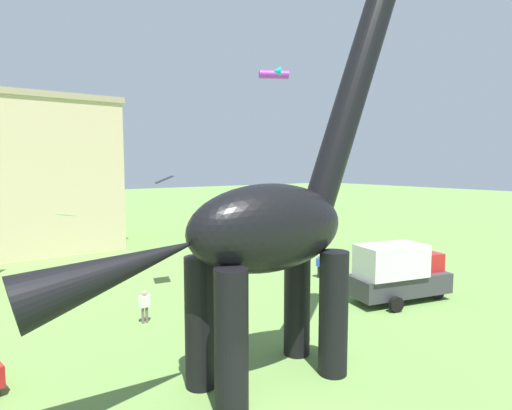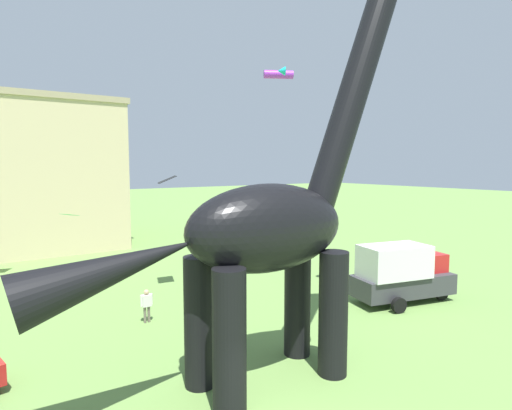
{
  "view_description": "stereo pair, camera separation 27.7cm",
  "coord_description": "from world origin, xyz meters",
  "px_view_note": "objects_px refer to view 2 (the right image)",
  "views": [
    {
      "loc": [
        -6.7,
        -7.52,
        7.47
      ],
      "look_at": [
        2.23,
        5.1,
        5.98
      ],
      "focal_mm": 29.7,
      "sensor_mm": 36.0,
      "label": 1
    },
    {
      "loc": [
        -6.47,
        -7.68,
        7.47
      ],
      "look_at": [
        2.23,
        5.1,
        5.98
      ],
      "focal_mm": 29.7,
      "sensor_mm": 36.0,
      "label": 2
    }
  ],
  "objects_px": {
    "dinosaur_sculpture": "(267,228)",
    "person_photographer": "(147,303)",
    "parked_box_truck": "(402,272)",
    "kite_near_high": "(70,215)",
    "kite_mid_left": "(167,180)",
    "person_far_spectator": "(323,264)",
    "kite_drifting": "(279,74)"
  },
  "relations": [
    {
      "from": "dinosaur_sculpture",
      "to": "kite_near_high",
      "type": "distance_m",
      "value": 15.51
    },
    {
      "from": "dinosaur_sculpture",
      "to": "kite_near_high",
      "type": "bearing_deg",
      "value": 127.49
    },
    {
      "from": "person_photographer",
      "to": "kite_drifting",
      "type": "xyz_separation_m",
      "value": [
        16.71,
        11.68,
        14.54
      ]
    },
    {
      "from": "person_photographer",
      "to": "kite_drifting",
      "type": "relative_size",
      "value": 0.59
    },
    {
      "from": "parked_box_truck",
      "to": "kite_mid_left",
      "type": "distance_m",
      "value": 14.01
    },
    {
      "from": "parked_box_truck",
      "to": "kite_near_high",
      "type": "height_order",
      "value": "kite_near_high"
    },
    {
      "from": "dinosaur_sculpture",
      "to": "person_photographer",
      "type": "height_order",
      "value": "dinosaur_sculpture"
    },
    {
      "from": "kite_drifting",
      "to": "kite_near_high",
      "type": "bearing_deg",
      "value": -167.43
    },
    {
      "from": "person_photographer",
      "to": "kite_near_high",
      "type": "xyz_separation_m",
      "value": [
        -1.85,
        7.54,
        3.56
      ]
    },
    {
      "from": "parked_box_truck",
      "to": "kite_mid_left",
      "type": "height_order",
      "value": "kite_mid_left"
    },
    {
      "from": "dinosaur_sculpture",
      "to": "person_photographer",
      "type": "bearing_deg",
      "value": 126.33
    },
    {
      "from": "parked_box_truck",
      "to": "person_photographer",
      "type": "distance_m",
      "value": 13.45
    },
    {
      "from": "kite_drifting",
      "to": "kite_mid_left",
      "type": "bearing_deg",
      "value": -150.65
    },
    {
      "from": "dinosaur_sculpture",
      "to": "kite_near_high",
      "type": "xyz_separation_m",
      "value": [
        -3.38,
        15.11,
        -0.82
      ]
    },
    {
      "from": "person_far_spectator",
      "to": "kite_near_high",
      "type": "height_order",
      "value": "kite_near_high"
    },
    {
      "from": "parked_box_truck",
      "to": "person_far_spectator",
      "type": "bearing_deg",
      "value": 104.67
    },
    {
      "from": "person_far_spectator",
      "to": "kite_mid_left",
      "type": "bearing_deg",
      "value": -164.57
    },
    {
      "from": "dinosaur_sculpture",
      "to": "person_photographer",
      "type": "distance_m",
      "value": 8.88
    },
    {
      "from": "person_far_spectator",
      "to": "kite_drifting",
      "type": "xyz_separation_m",
      "value": [
        4.33,
        10.54,
        14.56
      ]
    },
    {
      "from": "parked_box_truck",
      "to": "kite_near_high",
      "type": "bearing_deg",
      "value": 152.52
    },
    {
      "from": "kite_near_high",
      "to": "kite_mid_left",
      "type": "bearing_deg",
      "value": -39.26
    },
    {
      "from": "dinosaur_sculpture",
      "to": "parked_box_truck",
      "type": "distance_m",
      "value": 11.9
    },
    {
      "from": "person_far_spectator",
      "to": "kite_drifting",
      "type": "bearing_deg",
      "value": 98.58
    },
    {
      "from": "person_far_spectator",
      "to": "kite_drifting",
      "type": "height_order",
      "value": "kite_drifting"
    },
    {
      "from": "person_far_spectator",
      "to": "kite_near_high",
      "type": "relative_size",
      "value": 1.37
    },
    {
      "from": "parked_box_truck",
      "to": "dinosaur_sculpture",
      "type": "bearing_deg",
      "value": -152.86
    },
    {
      "from": "dinosaur_sculpture",
      "to": "person_far_spectator",
      "type": "height_order",
      "value": "dinosaur_sculpture"
    },
    {
      "from": "kite_drifting",
      "to": "person_photographer",
      "type": "bearing_deg",
      "value": -145.04
    },
    {
      "from": "parked_box_truck",
      "to": "person_far_spectator",
      "type": "height_order",
      "value": "parked_box_truck"
    },
    {
      "from": "person_photographer",
      "to": "kite_mid_left",
      "type": "xyz_separation_m",
      "value": [
        2.72,
        3.81,
        5.65
      ]
    },
    {
      "from": "parked_box_truck",
      "to": "person_far_spectator",
      "type": "xyz_separation_m",
      "value": [
        -0.14,
        6.01,
        -0.7
      ]
    },
    {
      "from": "dinosaur_sculpture",
      "to": "kite_mid_left",
      "type": "bearing_deg",
      "value": 108.95
    }
  ]
}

